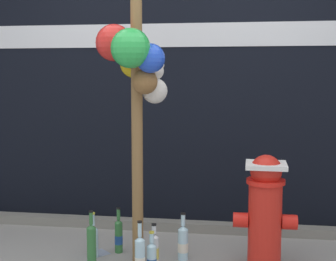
# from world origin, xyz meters

# --- Properties ---
(building_wall) EXTENTS (10.00, 0.21, 3.21)m
(building_wall) POSITION_xyz_m (0.00, 1.65, 1.61)
(building_wall) COLOR black
(building_wall) RESTS_ON ground_plane
(curb_strip) EXTENTS (8.00, 0.12, 0.08)m
(curb_strip) POSITION_xyz_m (0.00, 1.24, 0.04)
(curb_strip) COLOR slate
(curb_strip) RESTS_ON ground_plane
(memorial_post) EXTENTS (0.63, 0.61, 2.57)m
(memorial_post) POSITION_xyz_m (-0.13, 0.49, 1.54)
(memorial_post) COLOR olive
(memorial_post) RESTS_ON ground_plane
(fire_hydrant) EXTENTS (0.44, 0.28, 0.79)m
(fire_hydrant) POSITION_xyz_m (0.76, 0.57, 0.41)
(fire_hydrant) COLOR red
(fire_hydrant) RESTS_ON ground_plane
(bottle_0) EXTENTS (0.08, 0.08, 0.33)m
(bottle_0) POSITION_xyz_m (-0.47, 0.55, 0.13)
(bottle_0) COLOR #B2DBEA
(bottle_0) RESTS_ON ground_plane
(bottle_1) EXTENTS (0.07, 0.07, 0.31)m
(bottle_1) POSITION_xyz_m (0.01, 0.42, 0.13)
(bottle_1) COLOR silver
(bottle_1) RESTS_ON ground_plane
(bottle_2) EXTENTS (0.07, 0.07, 0.29)m
(bottle_2) POSITION_xyz_m (0.01, 0.32, 0.11)
(bottle_2) COLOR #B2DBEA
(bottle_2) RESTS_ON ground_plane
(bottle_3) EXTENTS (0.06, 0.06, 0.35)m
(bottle_3) POSITION_xyz_m (-0.31, 0.67, 0.13)
(bottle_3) COLOR #337038
(bottle_3) RESTS_ON ground_plane
(bottle_4) EXTENTS (0.08, 0.08, 0.35)m
(bottle_4) POSITION_xyz_m (0.18, 0.60, 0.13)
(bottle_4) COLOR #B2DBEA
(bottle_4) RESTS_ON ground_plane
(bottle_5) EXTENTS (0.07, 0.07, 0.38)m
(bottle_5) POSITION_xyz_m (-0.06, 0.26, 0.14)
(bottle_5) COLOR #B2DBEA
(bottle_5) RESTS_ON ground_plane
(bottle_6) EXTENTS (0.07, 0.07, 0.39)m
(bottle_6) POSITION_xyz_m (-0.44, 0.41, 0.16)
(bottle_6) COLOR #337038
(bottle_6) RESTS_ON ground_plane
(litter_1) EXTENTS (0.18, 0.18, 0.01)m
(litter_1) POSITION_xyz_m (-0.45, 0.63, 0.00)
(litter_1) COLOR #8C99B2
(litter_1) RESTS_ON ground_plane
(litter_3) EXTENTS (0.10, 0.09, 0.01)m
(litter_3) POSITION_xyz_m (1.00, 1.35, 0.00)
(litter_3) COLOR #8C99B2
(litter_3) RESTS_ON ground_plane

